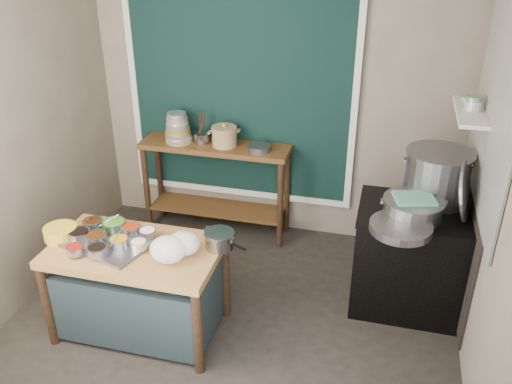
% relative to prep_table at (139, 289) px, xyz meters
% --- Properties ---
extents(floor, '(3.50, 3.00, 0.02)m').
position_rel_prep_table_xyz_m(floor, '(0.65, 0.30, -0.39)').
color(floor, '#2A2620').
rests_on(floor, ground).
extents(back_wall, '(3.50, 0.02, 2.80)m').
position_rel_prep_table_xyz_m(back_wall, '(0.65, 1.81, 1.02)').
color(back_wall, '#766C5B').
rests_on(back_wall, floor).
extents(left_wall, '(0.02, 3.00, 2.80)m').
position_rel_prep_table_xyz_m(left_wall, '(-1.11, 0.30, 1.02)').
color(left_wall, '#766C5B').
rests_on(left_wall, floor).
extents(right_wall, '(0.02, 3.00, 2.80)m').
position_rel_prep_table_xyz_m(right_wall, '(2.41, 0.30, 1.02)').
color(right_wall, '#766C5B').
rests_on(right_wall, floor).
extents(curtain_panel, '(2.10, 0.02, 1.90)m').
position_rel_prep_table_xyz_m(curtain_panel, '(0.30, 1.77, 0.98)').
color(curtain_panel, black).
rests_on(curtain_panel, back_wall).
extents(curtain_frame, '(2.22, 0.03, 2.02)m').
position_rel_prep_table_xyz_m(curtain_frame, '(0.30, 1.76, 0.98)').
color(curtain_frame, beige).
rests_on(curtain_frame, back_wall).
extents(tile_panel, '(0.02, 1.70, 1.70)m').
position_rel_prep_table_xyz_m(tile_panel, '(2.38, 0.85, 1.48)').
color(tile_panel, '#B2B2AA').
rests_on(tile_panel, right_wall).
extents(soot_patch, '(0.01, 1.30, 1.30)m').
position_rel_prep_table_xyz_m(soot_patch, '(2.39, 0.95, 0.32)').
color(soot_patch, black).
rests_on(soot_patch, right_wall).
extents(wall_shelf, '(0.22, 0.70, 0.03)m').
position_rel_prep_table_xyz_m(wall_shelf, '(2.28, 1.15, 1.23)').
color(wall_shelf, beige).
rests_on(wall_shelf, right_wall).
extents(prep_table, '(1.25, 0.72, 0.75)m').
position_rel_prep_table_xyz_m(prep_table, '(0.00, 0.00, 0.00)').
color(prep_table, olive).
rests_on(prep_table, floor).
extents(back_counter, '(1.45, 0.40, 0.95)m').
position_rel_prep_table_xyz_m(back_counter, '(0.10, 1.58, 0.10)').
color(back_counter, '#513317').
rests_on(back_counter, floor).
extents(stove_block, '(0.90, 0.68, 0.85)m').
position_rel_prep_table_xyz_m(stove_block, '(2.00, 0.85, 0.05)').
color(stove_block, black).
rests_on(stove_block, floor).
extents(stove_top, '(0.92, 0.69, 0.03)m').
position_rel_prep_table_xyz_m(stove_top, '(2.00, 0.85, 0.49)').
color(stove_top, black).
rests_on(stove_top, stove_block).
extents(condiment_tray, '(0.70, 0.58, 0.03)m').
position_rel_prep_table_xyz_m(condiment_tray, '(-0.20, -0.00, 0.39)').
color(condiment_tray, gray).
rests_on(condiment_tray, prep_table).
extents(condiment_bowls, '(0.63, 0.51, 0.07)m').
position_rel_prep_table_xyz_m(condiment_bowls, '(-0.22, 0.02, 0.43)').
color(condiment_bowls, gray).
rests_on(condiment_bowls, condiment_tray).
extents(yellow_basin, '(0.32, 0.32, 0.09)m').
position_rel_prep_table_xyz_m(yellow_basin, '(-0.59, -0.02, 0.42)').
color(yellow_basin, '#BA8B22').
rests_on(yellow_basin, prep_table).
extents(saucepan, '(0.30, 0.30, 0.12)m').
position_rel_prep_table_xyz_m(saucepan, '(0.60, 0.17, 0.44)').
color(saucepan, gray).
rests_on(saucepan, prep_table).
extents(plastic_bag_a, '(0.27, 0.23, 0.19)m').
position_rel_prep_table_xyz_m(plastic_bag_a, '(0.31, -0.10, 0.47)').
color(plastic_bag_a, white).
rests_on(plastic_bag_a, prep_table).
extents(plastic_bag_b, '(0.24, 0.21, 0.17)m').
position_rel_prep_table_xyz_m(plastic_bag_b, '(0.38, 0.02, 0.46)').
color(plastic_bag_b, white).
rests_on(plastic_bag_b, prep_table).
extents(bowl_stack, '(0.26, 0.26, 0.29)m').
position_rel_prep_table_xyz_m(bowl_stack, '(-0.26, 1.55, 0.70)').
color(bowl_stack, tan).
rests_on(bowl_stack, back_counter).
extents(utensil_cup, '(0.21, 0.21, 0.09)m').
position_rel_prep_table_xyz_m(utensil_cup, '(-0.03, 1.59, 0.62)').
color(utensil_cup, gray).
rests_on(utensil_cup, back_counter).
extents(ceramic_crock, '(0.34, 0.34, 0.17)m').
position_rel_prep_table_xyz_m(ceramic_crock, '(0.20, 1.57, 0.66)').
color(ceramic_crock, '#998053').
rests_on(ceramic_crock, back_counter).
extents(wide_bowl, '(0.26, 0.26, 0.05)m').
position_rel_prep_table_xyz_m(wide_bowl, '(0.55, 1.53, 0.60)').
color(wide_bowl, gray).
rests_on(wide_bowl, back_counter).
extents(stock_pot, '(0.65, 0.65, 0.42)m').
position_rel_prep_table_xyz_m(stock_pot, '(2.10, 1.06, 0.71)').
color(stock_pot, gray).
rests_on(stock_pot, stove_top).
extents(pot_lid, '(0.21, 0.47, 0.45)m').
position_rel_prep_table_xyz_m(pot_lid, '(2.29, 0.81, 0.73)').
color(pot_lid, gray).
rests_on(pot_lid, stove_top).
extents(steamer, '(0.54, 0.54, 0.15)m').
position_rel_prep_table_xyz_m(steamer, '(1.94, 0.73, 0.58)').
color(steamer, gray).
rests_on(steamer, stove_top).
extents(green_cloth, '(0.34, 0.29, 0.02)m').
position_rel_prep_table_xyz_m(green_cloth, '(1.94, 0.73, 0.67)').
color(green_cloth, '#5C9C8E').
rests_on(green_cloth, steamer).
extents(shallow_pan, '(0.55, 0.55, 0.06)m').
position_rel_prep_table_xyz_m(shallow_pan, '(1.86, 0.50, 0.53)').
color(shallow_pan, gray).
rests_on(shallow_pan, stove_top).
extents(shelf_bowl_stack, '(0.13, 0.13, 0.11)m').
position_rel_prep_table_xyz_m(shelf_bowl_stack, '(2.28, 1.15, 1.29)').
color(shelf_bowl_stack, silver).
rests_on(shelf_bowl_stack, wall_shelf).
extents(shelf_bowl_green, '(0.13, 0.13, 0.04)m').
position_rel_prep_table_xyz_m(shelf_bowl_green, '(2.28, 1.34, 1.26)').
color(shelf_bowl_green, gray).
rests_on(shelf_bowl_green, wall_shelf).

